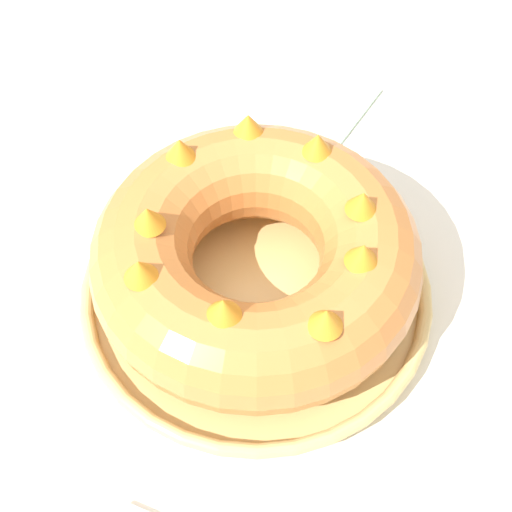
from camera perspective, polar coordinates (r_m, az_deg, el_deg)
name	(u,v)px	position (r m, az deg, el deg)	size (l,w,h in m)	color
dining_table	(259,362)	(0.70, 0.22, -8.44)	(1.52, 1.07, 0.76)	silver
serving_dish	(256,292)	(0.63, 0.00, -2.89)	(0.31, 0.31, 0.02)	tan
bundt_cake	(256,255)	(0.58, 0.00, 0.06)	(0.27, 0.27, 0.10)	#C67538
napkin	(317,110)	(0.80, 4.86, 11.53)	(0.13, 0.09, 0.00)	#B2D1B7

